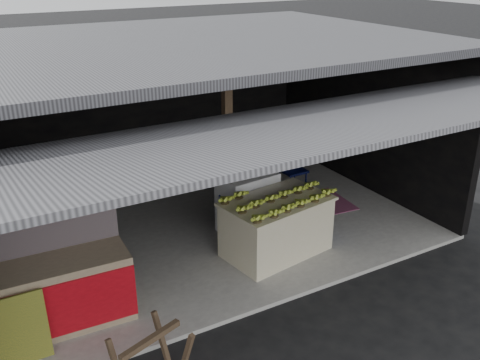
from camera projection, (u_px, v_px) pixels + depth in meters
ground at (279, 305)px, 6.83m from camera, size 80.00×80.00×0.00m
concrete_slab at (195, 224)px, 8.82m from camera, size 7.00×5.00×0.06m
shophouse at (182, 97)px, 8.27m from camera, size 7.40×7.29×3.02m
banana_table at (276, 226)px, 7.78m from camera, size 1.66×1.17×0.85m
banana_pile at (277, 195)px, 7.58m from camera, size 1.53×1.05×0.17m
white_crate at (247, 202)px, 8.40m from camera, size 0.92×0.67×0.96m
neighbor_stall at (63, 288)px, 6.25m from camera, size 1.56×0.76×1.58m
green_signboard at (22, 330)px, 5.68m from camera, size 0.54×0.15×0.80m
sawhorse at (152, 358)px, 5.30m from camera, size 0.80×0.79×0.70m
water_barrel at (315, 222)px, 8.29m from camera, size 0.33×0.33×0.49m
plastic_chair at (290, 164)px, 9.77m from camera, size 0.43×0.43×0.91m
magenta_rug at (308, 205)px, 9.40m from camera, size 1.59×1.14×0.01m
picture_frames at (128, 83)px, 9.92m from camera, size 1.62×0.04×0.46m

